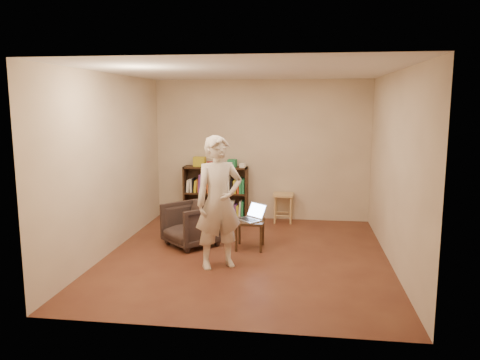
# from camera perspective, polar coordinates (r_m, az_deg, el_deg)

# --- Properties ---
(floor) EXTENTS (4.50, 4.50, 0.00)m
(floor) POSITION_cam_1_polar(r_m,az_deg,el_deg) (6.83, 0.78, -9.22)
(floor) COLOR #4D2318
(floor) RESTS_ON ground
(ceiling) EXTENTS (4.50, 4.50, 0.00)m
(ceiling) POSITION_cam_1_polar(r_m,az_deg,el_deg) (6.48, 0.83, 13.12)
(ceiling) COLOR silver
(ceiling) RESTS_ON wall_back
(wall_back) EXTENTS (4.00, 0.00, 4.00)m
(wall_back) POSITION_cam_1_polar(r_m,az_deg,el_deg) (8.75, 2.61, 3.62)
(wall_back) COLOR beige
(wall_back) RESTS_ON floor
(wall_left) EXTENTS (0.00, 4.50, 4.50)m
(wall_left) POSITION_cam_1_polar(r_m,az_deg,el_deg) (7.06, -15.55, 1.90)
(wall_left) COLOR beige
(wall_left) RESTS_ON floor
(wall_right) EXTENTS (0.00, 4.50, 4.50)m
(wall_right) POSITION_cam_1_polar(r_m,az_deg,el_deg) (6.59, 18.33, 1.26)
(wall_right) COLOR beige
(wall_right) RESTS_ON floor
(bookshelf) EXTENTS (1.20, 0.30, 1.00)m
(bookshelf) POSITION_cam_1_polar(r_m,az_deg,el_deg) (8.84, -2.95, -1.96)
(bookshelf) COLOR black
(bookshelf) RESTS_ON floor
(box_yellow) EXTENTS (0.22, 0.16, 0.18)m
(box_yellow) POSITION_cam_1_polar(r_m,az_deg,el_deg) (8.81, -4.95, 2.25)
(box_yellow) COLOR gold
(box_yellow) RESTS_ON bookshelf
(red_cloth) EXTENTS (0.31, 0.25, 0.09)m
(red_cloth) POSITION_cam_1_polar(r_m,az_deg,el_deg) (8.74, -3.17, 1.92)
(red_cloth) COLOR maroon
(red_cloth) RESTS_ON bookshelf
(box_green) EXTENTS (0.17, 0.17, 0.15)m
(box_green) POSITION_cam_1_polar(r_m,az_deg,el_deg) (8.65, -0.95, 2.05)
(box_green) COLOR #217D48
(box_green) RESTS_ON bookshelf
(box_white) EXTENTS (0.12, 0.12, 0.08)m
(box_white) POSITION_cam_1_polar(r_m,az_deg,el_deg) (8.62, 0.34, 1.79)
(box_white) COLOR white
(box_white) RESTS_ON bookshelf
(stool) EXTENTS (0.37, 0.37, 0.53)m
(stool) POSITION_cam_1_polar(r_m,az_deg,el_deg) (8.64, 5.29, -2.34)
(stool) COLOR tan
(stool) RESTS_ON floor
(armchair) EXTENTS (1.01, 1.01, 0.66)m
(armchair) POSITION_cam_1_polar(r_m,az_deg,el_deg) (7.25, -5.96, -5.42)
(armchair) COLOR #312420
(armchair) RESTS_ON floor
(side_table) EXTENTS (0.42, 0.42, 0.43)m
(side_table) POSITION_cam_1_polar(r_m,az_deg,el_deg) (7.07, 1.22, -5.52)
(side_table) COLOR #321D10
(side_table) RESTS_ON floor
(laptop) EXTENTS (0.50, 0.50, 0.24)m
(laptop) POSITION_cam_1_polar(r_m,az_deg,el_deg) (7.07, 1.41, -4.44)
(laptop) COLOR #B8B8BD
(laptop) RESTS_ON side_table
(person) EXTENTS (0.77, 0.68, 1.76)m
(person) POSITION_cam_1_polar(r_m,az_deg,el_deg) (6.17, -2.60, -2.75)
(person) COLOR beige
(person) RESTS_ON floor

